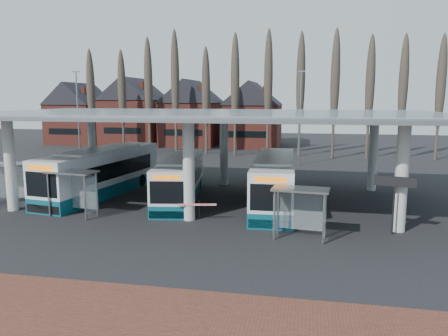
% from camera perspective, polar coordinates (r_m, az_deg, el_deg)
% --- Properties ---
extents(ground, '(140.00, 140.00, 0.00)m').
position_cam_1_polar(ground, '(24.46, -6.11, -8.30)').
color(ground, black).
rests_on(ground, ground).
extents(station_canopy, '(32.00, 16.00, 6.34)m').
position_cam_1_polar(station_canopy, '(31.11, -1.95, 6.15)').
color(station_canopy, beige).
rests_on(station_canopy, ground).
extents(poplar_row, '(45.10, 1.10, 14.50)m').
position_cam_1_polar(poplar_row, '(55.73, 3.89, 10.65)').
color(poplar_row, '#473D33').
rests_on(poplar_row, ground).
extents(townhouse_row, '(36.80, 10.30, 12.25)m').
position_cam_1_polar(townhouse_row, '(70.07, -7.99, 7.96)').
color(townhouse_row, maroon).
rests_on(townhouse_row, ground).
extents(lamp_post_a, '(0.80, 0.16, 10.17)m').
position_cam_1_polar(lamp_post_a, '(50.86, -18.52, 6.47)').
color(lamp_post_a, slate).
rests_on(lamp_post_a, ground).
extents(lamp_post_b, '(0.80, 0.16, 10.17)m').
position_cam_1_polar(lamp_post_b, '(48.33, 9.92, 6.69)').
color(lamp_post_b, slate).
rests_on(lamp_post_b, ground).
extents(bus_0, '(4.55, 12.98, 3.53)m').
position_cam_1_polar(bus_0, '(34.51, -15.61, -0.60)').
color(bus_0, silver).
rests_on(bus_0, ground).
extents(bus_1, '(4.01, 11.30, 3.08)m').
position_cam_1_polar(bus_1, '(31.85, -5.78, -1.50)').
color(bus_1, silver).
rests_on(bus_1, ground).
extents(bus_2, '(3.13, 12.25, 3.37)m').
position_cam_1_polar(bus_2, '(30.30, 6.57, -1.79)').
color(bus_2, silver).
rests_on(bus_2, ground).
extents(shelter_0, '(3.35, 2.16, 2.88)m').
position_cam_1_polar(shelter_0, '(33.51, -26.01, -0.74)').
color(shelter_0, gray).
rests_on(shelter_0, ground).
extents(shelter_1, '(3.23, 1.90, 2.85)m').
position_cam_1_polar(shelter_1, '(28.77, -19.02, -1.85)').
color(shelter_1, gray).
rests_on(shelter_1, ground).
extents(shelter_2, '(3.04, 1.74, 2.70)m').
position_cam_1_polar(shelter_2, '(23.17, 9.98, -4.34)').
color(shelter_2, gray).
rests_on(shelter_2, ground).
extents(info_sign_0, '(2.10, 0.68, 3.19)m').
position_cam_1_polar(info_sign_0, '(24.95, 21.41, -2.20)').
color(info_sign_0, black).
rests_on(info_sign_0, ground).
extents(barrier, '(2.30, 0.88, 1.17)m').
position_cam_1_polar(barrier, '(26.33, -3.48, -4.95)').
color(barrier, black).
rests_on(barrier, ground).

